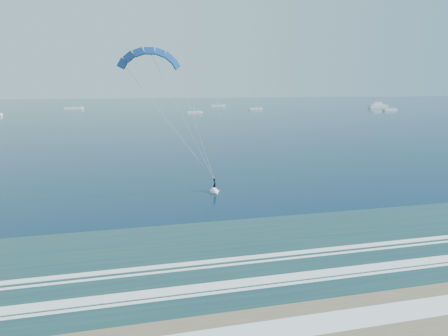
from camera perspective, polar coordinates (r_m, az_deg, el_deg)
name	(u,v)px	position (r m, az deg, el deg)	size (l,w,h in m)	color
ground	(361,314)	(27.87, 19.01, -19.09)	(900.00, 900.00, 0.00)	#072B40
kitesurfer_rig	(184,121)	(48.79, -5.67, 6.73)	(13.88, 7.54, 19.19)	orange
motor_yacht	(378,105)	(280.69, 21.12, 8.33)	(12.98, 3.46, 5.63)	white
sailboat_2	(73,108)	(259.65, -20.72, 7.99)	(10.68, 2.40, 14.13)	white
sailboat_3	(194,113)	(204.66, -4.30, 7.91)	(7.28, 2.40, 10.30)	white
sailboat_4	(217,106)	(275.48, -0.94, 8.90)	(10.00, 2.40, 13.42)	white
sailboat_5	(255,109)	(237.98, 4.52, 8.43)	(7.74, 2.40, 10.70)	white
sailboat_6	(390,110)	(247.55, 22.63, 7.70)	(8.12, 2.40, 11.08)	white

